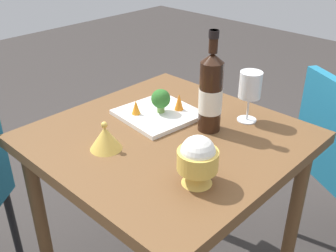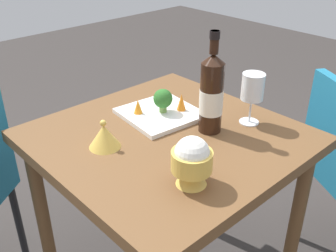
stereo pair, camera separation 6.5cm
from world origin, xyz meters
name	(u,v)px [view 2 (the right image)]	position (x,y,z in m)	size (l,w,h in m)	color
dining_table	(168,160)	(0.00, 0.00, 0.64)	(0.79, 0.79, 0.74)	brown
wine_bottle	(211,94)	(-0.12, 0.07, 0.88)	(0.08, 0.08, 0.33)	black
wine_glass	(253,88)	(-0.26, 0.13, 0.87)	(0.08, 0.08, 0.18)	white
rice_bowl	(192,161)	(0.14, 0.24, 0.82)	(0.11, 0.11, 0.14)	gold
rice_bowl_lid	(104,136)	(0.20, -0.08, 0.78)	(0.10, 0.10, 0.09)	gold
serving_plate	(160,114)	(-0.07, -0.12, 0.75)	(0.27, 0.27, 0.02)	white
broccoli_floret	(163,99)	(-0.08, -0.11, 0.81)	(0.07, 0.07, 0.09)	#729E4C
carrot_garnish_left	(181,102)	(-0.14, -0.08, 0.79)	(0.03, 0.03, 0.06)	orange
carrot_garnish_right	(138,107)	(-0.01, -0.16, 0.78)	(0.03, 0.03, 0.05)	orange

